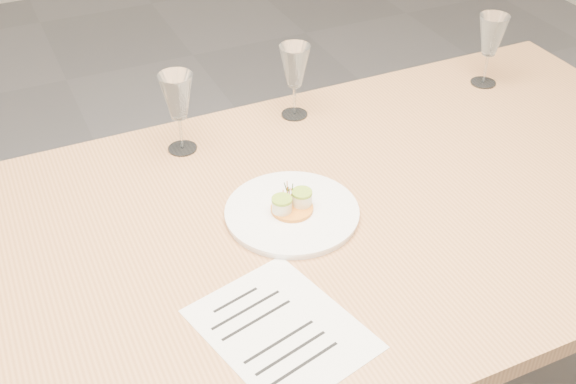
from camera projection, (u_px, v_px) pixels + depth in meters
name	position (u px, v px, depth m)	size (l,w,h in m)	color
dining_table	(226.00, 268.00, 1.51)	(2.40, 1.00, 0.75)	tan
dinner_plate	(292.00, 212.00, 1.53)	(0.29, 0.29, 0.07)	white
recipe_sheet	(281.00, 329.00, 1.28)	(0.31, 0.35, 0.00)	white
wine_glass_1	(177.00, 98.00, 1.66)	(0.08, 0.08, 0.20)	white
wine_glass_2	(295.00, 68.00, 1.79)	(0.08, 0.08, 0.19)	white
wine_glass_3	(491.00, 37.00, 1.93)	(0.08, 0.08, 0.20)	white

